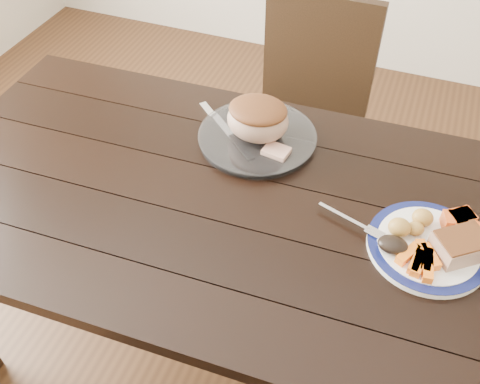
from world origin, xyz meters
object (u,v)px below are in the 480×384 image
(chair_far, at_px, (307,110))
(serving_platter, at_px, (257,138))
(dinner_plate, at_px, (427,247))
(fork, at_px, (355,223))
(dining_table, at_px, (215,216))
(roast_joint, at_px, (258,120))
(carving_knife, at_px, (235,142))
(pork_slice, at_px, (459,246))

(chair_far, distance_m, serving_platter, 0.55)
(dinner_plate, height_order, serving_platter, serving_platter)
(serving_platter, height_order, fork, fork)
(dining_table, bearing_deg, chair_far, 85.18)
(roast_joint, xyz_separation_m, carving_knife, (-0.06, -0.03, -0.07))
(dinner_plate, xyz_separation_m, carving_knife, (-0.57, 0.20, -0.00))
(pork_slice, bearing_deg, roast_joint, 157.20)
(dining_table, relative_size, roast_joint, 9.27)
(roast_joint, bearing_deg, fork, -34.71)
(pork_slice, bearing_deg, carving_knife, 161.78)
(dining_table, xyz_separation_m, serving_platter, (0.03, 0.24, 0.10))
(pork_slice, bearing_deg, dining_table, -179.97)
(chair_far, relative_size, dinner_plate, 3.29)
(dinner_plate, xyz_separation_m, pork_slice, (0.06, -0.01, 0.04))
(chair_far, relative_size, pork_slice, 8.61)
(chair_far, distance_m, dinner_plate, 0.91)
(pork_slice, bearing_deg, chair_far, 126.39)
(fork, distance_m, roast_joint, 0.41)
(serving_platter, xyz_separation_m, fork, (0.33, -0.23, 0.01))
(fork, xyz_separation_m, roast_joint, (-0.33, 0.23, 0.05))
(pork_slice, relative_size, carving_knife, 0.42)
(dinner_plate, bearing_deg, pork_slice, -4.76)
(serving_platter, bearing_deg, carving_knife, -148.82)
(serving_platter, bearing_deg, pork_slice, -22.80)
(dinner_plate, relative_size, fork, 1.62)
(fork, height_order, carving_knife, fork)
(carving_knife, bearing_deg, roast_joint, 72.35)
(dinner_plate, bearing_deg, chair_far, 123.29)
(dining_table, xyz_separation_m, carving_knife, (-0.02, 0.21, 0.10))
(carving_knife, bearing_deg, chair_far, 122.16)
(dinner_plate, distance_m, carving_knife, 0.60)
(dinner_plate, bearing_deg, dining_table, -179.42)
(dining_table, distance_m, serving_platter, 0.26)
(chair_far, xyz_separation_m, carving_knife, (-0.08, -0.53, 0.23))
(serving_platter, distance_m, carving_knife, 0.07)
(roast_joint, relative_size, carving_knife, 0.69)
(chair_far, xyz_separation_m, serving_platter, (-0.03, -0.50, 0.23))
(chair_far, height_order, carving_knife, chair_far)
(dinner_plate, relative_size, pork_slice, 2.61)
(serving_platter, relative_size, fork, 1.90)
(pork_slice, height_order, roast_joint, roast_joint)
(fork, bearing_deg, carving_knife, 170.62)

